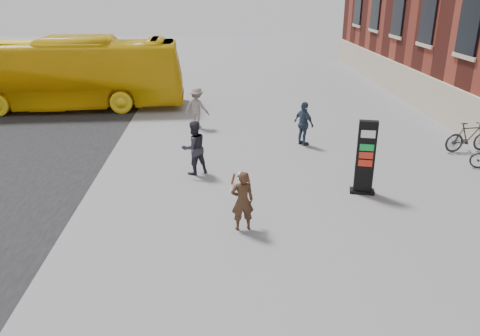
{
  "coord_description": "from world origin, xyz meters",
  "views": [
    {
      "loc": [
        -0.93,
        -11.45,
        5.96
      ],
      "look_at": [
        -0.34,
        0.34,
        1.32
      ],
      "focal_mm": 35.0,
      "sensor_mm": 36.0,
      "label": 1
    }
  ],
  "objects_px": {
    "bike_7": "(469,137)",
    "info_pylon": "(365,158)",
    "bus": "(54,74)",
    "pedestrian_a": "(194,148)",
    "pedestrian_b": "(197,107)",
    "woman": "(242,200)",
    "pedestrian_c": "(304,124)"
  },
  "relations": [
    {
      "from": "pedestrian_a",
      "to": "bike_7",
      "type": "distance_m",
      "value": 10.48
    },
    {
      "from": "pedestrian_b",
      "to": "bike_7",
      "type": "xyz_separation_m",
      "value": [
        10.44,
        -3.86,
        -0.32
      ]
    },
    {
      "from": "pedestrian_c",
      "to": "bike_7",
      "type": "relative_size",
      "value": 0.91
    },
    {
      "from": "info_pylon",
      "to": "pedestrian_a",
      "type": "xyz_separation_m",
      "value": [
        -5.2,
        1.85,
        -0.23
      ]
    },
    {
      "from": "bus",
      "to": "bike_7",
      "type": "relative_size",
      "value": 6.7
    },
    {
      "from": "pedestrian_a",
      "to": "pedestrian_c",
      "type": "distance_m",
      "value": 5.05
    },
    {
      "from": "bus",
      "to": "pedestrian_a",
      "type": "xyz_separation_m",
      "value": [
        7.38,
        -9.31,
        -0.88
      ]
    },
    {
      "from": "pedestrian_b",
      "to": "bike_7",
      "type": "height_order",
      "value": "pedestrian_b"
    },
    {
      "from": "pedestrian_b",
      "to": "pedestrian_a",
      "type": "bearing_deg",
      "value": 117.68
    },
    {
      "from": "woman",
      "to": "bike_7",
      "type": "height_order",
      "value": "woman"
    },
    {
      "from": "bus",
      "to": "pedestrian_b",
      "type": "height_order",
      "value": "bus"
    },
    {
      "from": "woman",
      "to": "pedestrian_b",
      "type": "height_order",
      "value": "pedestrian_b"
    },
    {
      "from": "woman",
      "to": "pedestrian_b",
      "type": "distance_m",
      "value": 9.64
    },
    {
      "from": "bus",
      "to": "pedestrian_a",
      "type": "height_order",
      "value": "bus"
    },
    {
      "from": "pedestrian_c",
      "to": "bike_7",
      "type": "xyz_separation_m",
      "value": [
        6.14,
        -1.11,
        -0.3
      ]
    },
    {
      "from": "pedestrian_a",
      "to": "pedestrian_b",
      "type": "relative_size",
      "value": 1.01
    },
    {
      "from": "bus",
      "to": "pedestrian_c",
      "type": "xyz_separation_m",
      "value": [
        11.57,
        -6.49,
        -0.92
      ]
    },
    {
      "from": "woman",
      "to": "pedestrian_a",
      "type": "relative_size",
      "value": 0.89
    },
    {
      "from": "woman",
      "to": "info_pylon",
      "type": "bearing_deg",
      "value": -158.96
    },
    {
      "from": "info_pylon",
      "to": "bike_7",
      "type": "distance_m",
      "value": 6.27
    },
    {
      "from": "bus",
      "to": "pedestrian_c",
      "type": "relative_size",
      "value": 7.36
    },
    {
      "from": "bus",
      "to": "pedestrian_a",
      "type": "bearing_deg",
      "value": -144.34
    },
    {
      "from": "pedestrian_a",
      "to": "bike_7",
      "type": "height_order",
      "value": "pedestrian_a"
    },
    {
      "from": "woman",
      "to": "pedestrian_b",
      "type": "relative_size",
      "value": 0.9
    },
    {
      "from": "bike_7",
      "to": "info_pylon",
      "type": "bearing_deg",
      "value": 118.0
    },
    {
      "from": "woman",
      "to": "pedestrian_a",
      "type": "distance_m",
      "value": 4.2
    },
    {
      "from": "bus",
      "to": "bike_7",
      "type": "height_order",
      "value": "bus"
    },
    {
      "from": "bus",
      "to": "bike_7",
      "type": "xyz_separation_m",
      "value": [
        17.71,
        -7.6,
        -1.22
      ]
    },
    {
      "from": "info_pylon",
      "to": "bus",
      "type": "xyz_separation_m",
      "value": [
        -12.58,
        11.16,
        0.65
      ]
    },
    {
      "from": "woman",
      "to": "pedestrian_b",
      "type": "bearing_deg",
      "value": -88.97
    },
    {
      "from": "pedestrian_b",
      "to": "pedestrian_c",
      "type": "height_order",
      "value": "pedestrian_b"
    },
    {
      "from": "info_pylon",
      "to": "pedestrian_b",
      "type": "bearing_deg",
      "value": 139.61
    }
  ]
}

